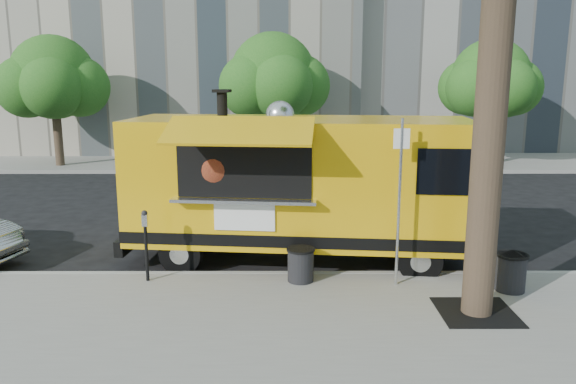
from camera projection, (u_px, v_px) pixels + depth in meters
name	position (u px, v px, depth m)	size (l,w,h in m)	color
ground	(307.00, 264.00, 11.73)	(120.00, 120.00, 0.00)	black
sidewalk	(318.00, 353.00, 7.80)	(60.00, 6.00, 0.15)	gray
curb	(309.00, 276.00, 10.80)	(60.00, 0.14, 0.16)	#999993
far_sidewalk	(296.00, 162.00, 24.93)	(60.00, 5.00, 0.15)	gray
tree_well	(476.00, 312.00, 8.97)	(1.20, 1.20, 0.02)	black
far_tree_a	(53.00, 78.00, 22.97)	(3.42, 3.42, 5.36)	#33261C
far_tree_b	(273.00, 76.00, 23.38)	(3.60, 3.60, 5.50)	#33261C
far_tree_c	(490.00, 79.00, 23.14)	(3.24, 3.24, 5.21)	#33261C
sign_post	(399.00, 193.00, 9.84)	(0.28, 0.06, 3.00)	silver
parking_meter	(146.00, 237.00, 10.20)	(0.11, 0.11, 1.33)	black
food_truck	(298.00, 184.00, 11.56)	(7.39, 3.69, 3.57)	#E8AD0C
trash_bin_left	(301.00, 264.00, 10.28)	(0.52, 0.52, 0.62)	black
trash_bin_right	(511.00, 271.00, 9.82)	(0.56, 0.56, 0.67)	black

